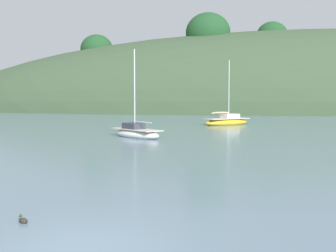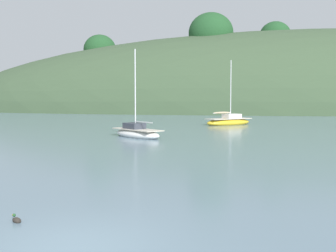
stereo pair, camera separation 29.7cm
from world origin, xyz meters
The scene contains 5 objects.
ground_plane centered at (0.00, 0.00, 0.00)m, with size 400.00×400.00×0.00m, color slate.
far_shoreline_hill centered at (24.89, 76.47, 0.09)m, with size 150.00×36.00×33.98m.
sailboat_yellow_far centered at (4.68, 38.91, 0.36)m, with size 5.66×4.98×7.20m.
sailboat_orange_cutter centered at (-2.88, 24.35, 0.33)m, with size 4.88×4.86×6.99m.
duck_lead centered at (-2.06, 1.60, 0.05)m, with size 0.38×0.35×0.24m.
Camera 2 is at (3.05, -9.19, 3.35)m, focal length 46.91 mm.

